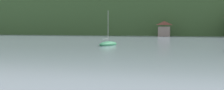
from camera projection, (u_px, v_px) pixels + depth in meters
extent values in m
cube|color=#38562D|center=(169.00, 17.00, 127.33)|extent=(352.00, 55.32, 16.47)
ellipsoid|color=#2D4C28|center=(116.00, 23.00, 148.70)|extent=(246.40, 38.72, 36.95)
cube|color=gray|center=(164.00, 32.00, 95.63)|extent=(4.20, 4.60, 3.54)
pyramid|color=brown|center=(164.00, 23.00, 95.42)|extent=(4.41, 4.83, 1.47)
ellipsoid|color=#2D754C|center=(108.00, 44.00, 45.90)|extent=(3.02, 4.89, 1.01)
cylinder|color=#B7B7BC|center=(108.00, 27.00, 45.70)|extent=(0.06, 0.06, 5.72)
cylinder|color=#ADADB2|center=(105.00, 39.00, 45.24)|extent=(0.59, 1.41, 0.05)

